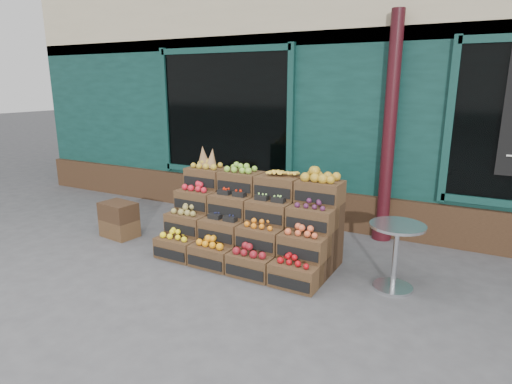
% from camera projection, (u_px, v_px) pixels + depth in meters
% --- Properties ---
extents(ground, '(60.00, 60.00, 0.00)m').
position_uv_depth(ground, '(244.00, 275.00, 5.17)').
color(ground, '#454547').
rests_on(ground, ground).
extents(shop_facade, '(12.00, 6.24, 4.80)m').
position_uv_depth(shop_facade, '(363.00, 76.00, 8.95)').
color(shop_facade, '#0E322D').
rests_on(shop_facade, ground).
extents(crate_display, '(2.26, 1.14, 1.40)m').
position_uv_depth(crate_display, '(250.00, 226.00, 5.58)').
color(crate_display, '#462F1B').
rests_on(crate_display, ground).
extents(spare_crates, '(0.57, 0.43, 0.53)m').
position_uv_depth(spare_crates, '(119.00, 220.00, 6.40)').
color(spare_crates, '#462F1B').
rests_on(spare_crates, ground).
extents(bistro_table, '(0.60, 0.60, 0.76)m').
position_uv_depth(bistro_table, '(396.00, 249.00, 4.71)').
color(bistro_table, '#B1B4B8').
rests_on(bistro_table, ground).
extents(shopkeeper, '(0.90, 0.71, 2.18)m').
position_uv_depth(shopkeeper, '(263.00, 146.00, 8.04)').
color(shopkeeper, '#175126').
rests_on(shopkeeper, ground).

